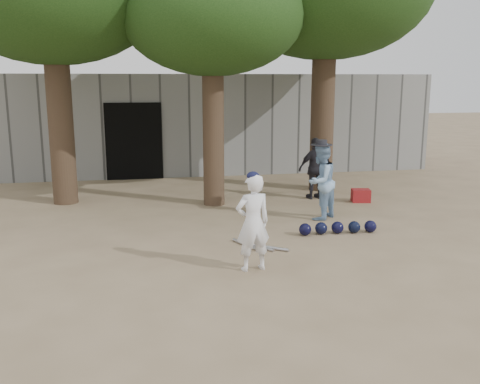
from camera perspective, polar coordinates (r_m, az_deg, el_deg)
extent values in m
plane|color=#937C5E|center=(8.36, -2.78, -7.94)|extent=(70.00, 70.00, 0.00)
imported|color=white|center=(8.00, 1.38, -3.29)|extent=(0.59, 0.44, 1.48)
imported|color=#87ACD1|center=(11.08, 8.58, 1.11)|extent=(0.97, 0.95, 1.57)
imported|color=black|center=(13.01, 8.07, 2.51)|extent=(0.90, 0.46, 1.48)
cube|color=maroon|center=(12.95, 12.76, -0.37)|extent=(0.47, 0.40, 0.30)
cube|color=gray|center=(15.89, -6.94, 6.99)|extent=(16.00, 0.35, 3.00)
cube|color=black|center=(15.69, -11.25, 5.32)|extent=(1.60, 0.08, 2.20)
cube|color=slate|center=(18.37, -7.50, 7.63)|extent=(16.00, 5.00, 3.00)
sphere|color=black|center=(10.00, 6.96, -3.99)|extent=(0.23, 0.23, 0.23)
sphere|color=black|center=(10.12, 8.65, -3.84)|extent=(0.23, 0.23, 0.23)
sphere|color=black|center=(10.22, 10.36, -3.74)|extent=(0.23, 0.23, 0.23)
sphere|color=black|center=(10.31, 12.08, -3.68)|extent=(0.23, 0.23, 0.23)
sphere|color=black|center=(10.42, 13.74, -3.58)|extent=(0.23, 0.23, 0.23)
cylinder|color=#AAA9AF|center=(9.33, 0.60, -5.62)|extent=(0.35, 0.68, 0.06)
cylinder|color=#AAA9AF|center=(9.26, 1.84, -5.77)|extent=(0.48, 0.61, 0.06)
cylinder|color=#AAA9AF|center=(9.18, 3.11, -5.93)|extent=(0.61, 0.48, 0.06)
cylinder|color=brown|center=(12.91, -18.83, 10.89)|extent=(0.56, 0.56, 5.50)
cylinder|color=brown|center=(12.11, -2.89, 10.29)|extent=(0.48, 0.48, 5.00)
ellipsoid|color=#284C19|center=(12.19, -2.98, 18.31)|extent=(4.00, 4.00, 2.60)
cylinder|color=brown|center=(14.00, 8.90, 12.02)|extent=(0.60, 0.60, 5.80)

